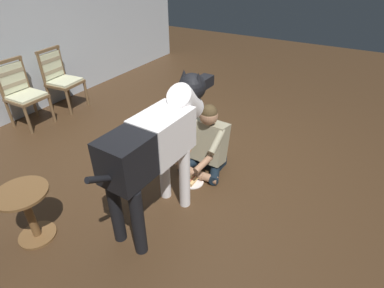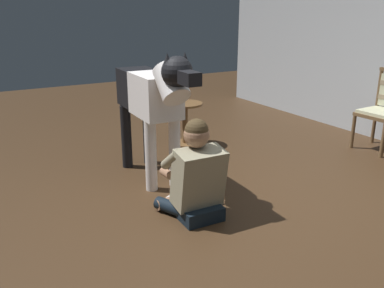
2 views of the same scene
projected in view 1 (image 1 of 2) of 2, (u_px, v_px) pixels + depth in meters
The scene contains 8 objects.
ground_plane at pixel (196, 162), 3.82m from camera, with size 13.63×13.63×0.00m, color #3F2A18.
back_wall at pixel (16, 29), 4.44m from camera, with size 7.77×0.10×2.60m, color #B1B7BE.
dining_chair_left_of_pair at pixel (21, 90), 4.40m from camera, with size 0.47×0.48×0.98m.
dining_chair_right_of_pair at pixel (60, 76), 4.90m from camera, with size 0.51×0.51×0.98m.
person_sitting_on_floor at pixel (207, 144), 3.52m from camera, with size 0.66×0.58×0.85m.
large_dog at pixel (159, 141), 2.63m from camera, with size 1.66×0.39×1.33m.
hot_dog_on_plate at pixel (192, 180), 3.47m from camera, with size 0.26×0.26×0.06m.
round_side_table at pixel (28, 211), 2.65m from camera, with size 0.45×0.45×0.55m.
Camera 1 is at (-2.70, -1.53, 2.25)m, focal length 28.07 mm.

